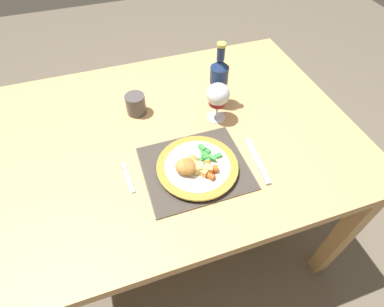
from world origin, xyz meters
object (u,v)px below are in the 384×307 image
Objects in this scene: fork at (129,179)px; bottle at (219,83)px; wine_glass at (218,96)px; table_knife at (259,164)px; dining_table at (176,147)px; dinner_plate at (197,167)px; drinking_cup at (136,104)px.

fork is 0.48m from bottle.
wine_glass is 0.59× the size of bottle.
fork is 0.63× the size of table_knife.
dining_table is 10.12× the size of fork.
bottle is (-0.02, 0.33, 0.09)m from table_knife.
fork reaches higher than dining_table.
bottle is (0.18, 0.29, 0.08)m from dinner_plate.
wine_glass reaches higher than dining_table.
table_knife is at bearing -78.94° from wine_glass.
wine_glass is 1.94× the size of drinking_cup.
wine_glass is at bearing -113.36° from bottle.
wine_glass is at bearing 54.86° from dinner_plate.
dinner_plate is 1.30× the size of table_knife.
dinner_plate is 1.73× the size of wine_glass.
table_knife is at bearing -10.32° from fork.
drinking_cup is (-0.31, 0.05, -0.05)m from bottle.
dining_table is 4.93× the size of dinner_plate.
bottle reaches higher than table_knife.
fork is at bearing -146.90° from bottle.
dinner_plate is at bearing 167.60° from table_knife.
table_knife is at bearing -49.54° from drinking_cup.
fork is (-0.20, -0.16, 0.09)m from dining_table.
bottle is 0.31m from drinking_cup.
bottle is at bearing -8.44° from drinking_cup.
drinking_cup reaches higher than dinner_plate.
table_knife is (0.21, -0.24, 0.09)m from dining_table.
bottle is (0.39, 0.26, 0.09)m from fork.
dinner_plate is at bearing -125.14° from wine_glass.
bottle is at bearing 66.64° from wine_glass.
drinking_cup is (-0.12, 0.33, 0.02)m from dinner_plate.
dining_table is at bearing -51.98° from drinking_cup.
bottle is (0.20, 0.09, 0.18)m from dining_table.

